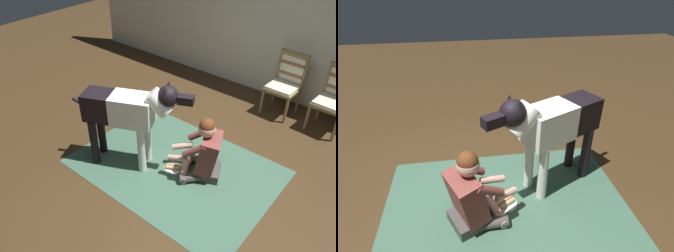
{
  "view_description": "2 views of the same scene",
  "coord_description": "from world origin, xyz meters",
  "views": [
    {
      "loc": [
        1.83,
        -2.58,
        3.02
      ],
      "look_at": [
        -0.32,
        0.03,
        0.67
      ],
      "focal_mm": 36.64,
      "sensor_mm": 36.0,
      "label": 1
    },
    {
      "loc": [
        0.06,
        2.13,
        2.21
      ],
      "look_at": [
        -0.3,
        -0.23,
        0.8
      ],
      "focal_mm": 29.33,
      "sensor_mm": 36.0,
      "label": 2
    }
  ],
  "objects": [
    {
      "name": "ground_plane",
      "position": [
        0.0,
        0.0,
        0.0
      ],
      "size": [
        14.76,
        14.76,
        0.0
      ],
      "primitive_type": "plane",
      "color": "#3D2A17"
    },
    {
      "name": "hot_dog_on_plate",
      "position": [
        -0.25,
        0.06,
        0.03
      ],
      "size": [
        0.24,
        0.24,
        0.06
      ],
      "color": "silver",
      "rests_on": "ground"
    },
    {
      "name": "area_rug",
      "position": [
        -0.26,
        0.11,
        0.0
      ],
      "size": [
        2.55,
        1.83,
        0.01
      ],
      "primitive_type": "cube",
      "color": "#395A47",
      "rests_on": "ground"
    },
    {
      "name": "person_sitting_on_floor",
      "position": [
        0.09,
        0.22,
        0.34
      ],
      "size": [
        0.72,
        0.62,
        0.84
      ],
      "color": "#423D3C",
      "rests_on": "ground"
    },
    {
      "name": "large_dog",
      "position": [
        -0.78,
        -0.19,
        0.79
      ],
      "size": [
        1.43,
        0.77,
        1.23
      ],
      "color": "white",
      "rests_on": "ground"
    }
  ]
}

